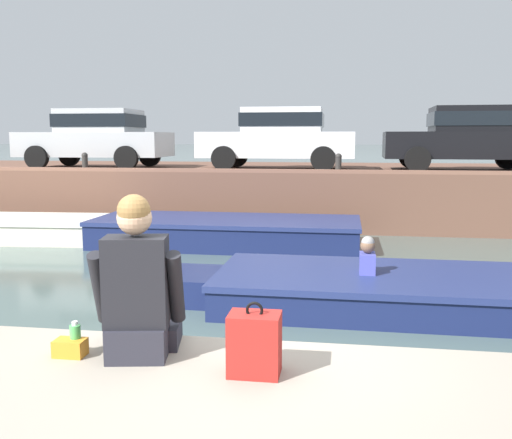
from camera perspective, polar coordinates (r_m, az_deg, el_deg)
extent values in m
plane|color=#4C605B|center=(8.50, 3.09, -6.66)|extent=(400.00, 400.00, 0.00)
cube|color=brown|center=(15.99, 5.79, 2.78)|extent=(60.00, 6.00, 1.39)
cube|color=brown|center=(13.07, 5.20, 4.83)|extent=(60.00, 0.24, 0.08)
cube|color=silver|center=(13.44, -23.57, -0.97)|extent=(5.10, 1.94, 0.41)
cube|color=white|center=(13.41, -23.63, 0.06)|extent=(5.17, 2.01, 0.08)
cube|color=brown|center=(13.25, -22.18, -0.39)|extent=(0.33, 1.49, 0.06)
cube|color=navy|center=(11.60, -2.97, -1.46)|extent=(5.31, 1.96, 0.48)
cube|color=navy|center=(12.64, -17.23, -1.03)|extent=(1.06, 1.07, 0.48)
cube|color=navy|center=(11.56, -2.98, -0.10)|extent=(5.37, 2.02, 0.08)
cube|color=brown|center=(11.50, -1.04, -0.63)|extent=(0.25, 1.74, 0.06)
cube|color=navy|center=(7.65, 17.16, -7.28)|extent=(5.47, 2.02, 0.36)
cube|color=navy|center=(7.89, -7.20, -6.51)|extent=(1.10, 1.08, 0.36)
cube|color=navy|center=(7.60, 17.23, -5.66)|extent=(5.53, 2.08, 0.08)
cube|color=brown|center=(7.69, 20.23, -6.41)|extent=(0.26, 1.75, 0.06)
cube|color=#4C51B2|center=(7.51, 11.05, -4.98)|extent=(0.20, 0.32, 0.44)
sphere|color=brown|center=(7.44, 11.12, -2.58)|extent=(0.19, 0.19, 0.19)
sphere|color=gray|center=(7.44, 11.13, -2.28)|extent=(0.17, 0.17, 0.17)
cube|color=#B7BABC|center=(16.01, -15.77, 7.23)|extent=(3.89, 1.79, 0.64)
cube|color=#B7BABC|center=(15.96, -15.34, 9.48)|extent=(1.95, 1.57, 0.60)
cube|color=black|center=(15.96, -15.34, 9.48)|extent=(2.03, 1.61, 0.33)
cylinder|color=black|center=(15.75, -21.09, 5.82)|extent=(0.60, 0.18, 0.60)
cylinder|color=black|center=(17.35, -18.16, 6.12)|extent=(0.60, 0.18, 0.60)
cylinder|color=black|center=(14.72, -12.85, 6.04)|extent=(0.60, 0.18, 0.60)
cylinder|color=black|center=(16.42, -10.57, 6.30)|extent=(0.60, 0.18, 0.60)
cube|color=white|center=(14.69, 2.10, 7.48)|extent=(3.91, 1.73, 0.64)
cube|color=white|center=(14.68, 2.72, 9.89)|extent=(1.96, 1.52, 0.60)
cube|color=black|center=(14.68, 2.72, 9.89)|extent=(2.03, 1.55, 0.33)
cylinder|color=black|center=(14.02, -3.26, 6.13)|extent=(0.60, 0.18, 0.60)
cylinder|color=black|center=(15.75, -1.96, 6.36)|extent=(0.60, 0.18, 0.60)
cylinder|color=black|center=(13.74, 6.73, 6.05)|extent=(0.60, 0.18, 0.60)
cylinder|color=black|center=(15.50, 6.93, 6.27)|extent=(0.60, 0.18, 0.60)
cube|color=black|center=(14.89, 20.21, 7.00)|extent=(3.93, 1.86, 0.64)
cube|color=black|center=(14.93, 20.93, 9.35)|extent=(1.98, 1.60, 0.60)
cube|color=black|center=(14.93, 20.93, 9.35)|extent=(2.06, 1.64, 0.33)
cylinder|color=black|center=(13.84, 15.86, 5.81)|extent=(0.60, 0.19, 0.60)
cylinder|color=black|center=(15.64, 15.20, 6.07)|extent=(0.60, 0.19, 0.60)
cylinder|color=black|center=(16.03, 23.86, 5.71)|extent=(0.60, 0.19, 0.60)
cylinder|color=#2D2B28|center=(14.56, -16.73, 5.39)|extent=(0.14, 0.14, 0.35)
sphere|color=#2D2B28|center=(14.55, -16.76, 6.15)|extent=(0.15, 0.15, 0.15)
cylinder|color=#2D2B28|center=(13.17, 8.24, 5.39)|extent=(0.14, 0.14, 0.35)
sphere|color=#2D2B28|center=(13.16, 8.25, 6.24)|extent=(0.15, 0.15, 0.15)
cube|color=#282833|center=(3.48, -11.71, -11.81)|extent=(0.38, 0.33, 0.20)
cube|color=#282833|center=(3.69, -11.08, -11.09)|extent=(0.49, 0.39, 0.14)
cube|color=black|center=(3.38, -11.89, -6.05)|extent=(0.39, 0.28, 0.52)
cylinder|color=black|center=(3.40, -8.04, -6.74)|extent=(0.14, 0.30, 0.47)
cylinder|color=black|center=(3.48, -15.30, -6.61)|extent=(0.14, 0.30, 0.47)
sphere|color=tan|center=(3.31, -12.07, 0.18)|extent=(0.20, 0.20, 0.20)
sphere|color=olive|center=(3.29, -12.13, 0.85)|extent=(0.19, 0.19, 0.19)
cylinder|color=#4CB259|center=(3.62, -17.60, -11.40)|extent=(0.06, 0.06, 0.18)
cylinder|color=white|center=(3.59, -17.67, -9.86)|extent=(0.04, 0.04, 0.02)
cube|color=#A5231E|center=(3.16, -0.15, -12.36)|extent=(0.28, 0.20, 0.34)
cube|color=#A5231E|center=(3.28, 0.15, -12.53)|extent=(0.22, 0.06, 0.18)
torus|color=black|center=(3.10, -0.15, -9.07)|extent=(0.10, 0.02, 0.10)
cube|color=orange|center=(3.62, -18.09, -12.09)|extent=(0.18, 0.12, 0.10)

